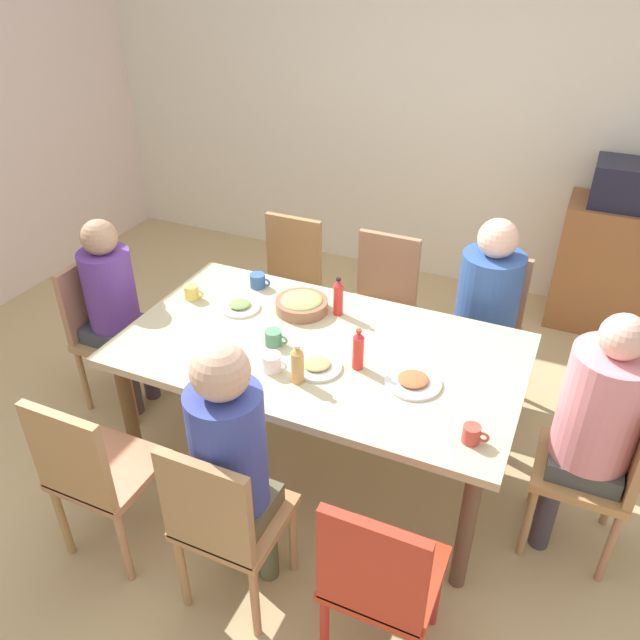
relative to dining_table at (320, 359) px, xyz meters
name	(u,v)px	position (x,y,z in m)	size (l,w,h in m)	color
ground_plane	(320,459)	(0.00, 0.00, -0.67)	(6.87, 6.87, 0.00)	tan
wall_back	(454,111)	(0.00, 2.37, 0.63)	(5.96, 0.12, 2.60)	silver
dining_table	(320,359)	(0.00, 0.00, 0.00)	(1.91, 1.08, 0.75)	#BDB48D
chair_0	(288,279)	(-0.64, 0.92, -0.16)	(0.40, 0.40, 0.90)	tan
chair_1	(381,299)	(0.00, 0.92, -0.16)	(0.40, 0.40, 0.90)	tan
chair_2	(379,578)	(0.64, -0.92, -0.16)	(0.40, 0.40, 0.90)	#B9341C
chair_3	(224,519)	(0.00, -0.92, -0.16)	(0.40, 0.40, 0.90)	#B47A4E
person_3	(231,457)	(0.00, -0.83, 0.09)	(0.30, 0.30, 1.28)	brown
chair_4	(486,322)	(0.64, 0.92, -0.16)	(0.40, 0.40, 0.90)	#A4775B
person_4	(488,298)	(0.64, 0.83, 0.05)	(0.34, 0.34, 1.18)	#37464A
chair_5	(94,470)	(-0.64, -0.92, -0.16)	(0.40, 0.40, 0.90)	#B57754
chair_6	(107,326)	(-1.34, 0.00, -0.16)	(0.40, 0.40, 0.90)	#A48056
person_6	(114,301)	(-1.24, 0.00, 0.02)	(0.30, 0.30, 1.18)	#453849
chair_7	(606,464)	(1.34, 0.00, -0.16)	(0.40, 0.40, 0.90)	tan
person_7	(596,417)	(1.25, 0.00, 0.07)	(0.33, 0.33, 1.24)	#3E3842
plate_0	(413,381)	(0.49, -0.10, 0.09)	(0.25, 0.25, 0.04)	white
plate_1	(317,366)	(0.06, -0.16, 0.09)	(0.23, 0.23, 0.04)	silver
plate_2	(240,306)	(-0.53, 0.15, 0.09)	(0.21, 0.21, 0.04)	white
bowl_0	(302,304)	(-0.22, 0.26, 0.11)	(0.27, 0.27, 0.08)	#906146
cup_0	(258,281)	(-0.55, 0.39, 0.11)	(0.12, 0.09, 0.08)	#325D9D
cup_1	(192,292)	(-0.81, 0.13, 0.11)	(0.11, 0.08, 0.08)	#E6CB55
cup_2	(274,338)	(-0.21, -0.07, 0.11)	(0.12, 0.08, 0.08)	#4C8363
cup_3	(472,434)	(0.81, -0.36, 0.11)	(0.11, 0.07, 0.08)	#C34337
cup_4	(272,363)	(-0.12, -0.26, 0.12)	(0.12, 0.09, 0.08)	white
bottle_0	(338,297)	(-0.04, 0.31, 0.17)	(0.05, 0.05, 0.21)	red
bottle_1	(358,350)	(0.23, -0.08, 0.17)	(0.05, 0.05, 0.21)	red
bottle_2	(298,364)	(0.02, -0.29, 0.16)	(0.06, 0.06, 0.20)	tan
side_cabinet	(610,267)	(1.26, 2.07, -0.22)	(0.70, 0.44, 0.90)	brown
microwave	(633,185)	(1.26, 2.07, 0.37)	(0.48, 0.36, 0.28)	#1C1C2F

